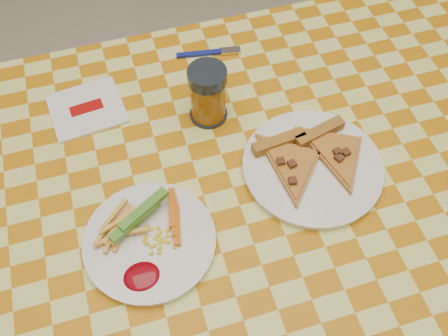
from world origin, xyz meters
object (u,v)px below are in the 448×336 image
(plate_right, at_px, (312,168))
(drink_glass, at_px, (208,95))
(table, at_px, (239,227))
(plate_left, at_px, (150,242))

(plate_right, distance_m, drink_glass, 0.22)
(table, relative_size, plate_right, 5.59)
(table, bearing_deg, plate_left, -171.11)
(plate_right, height_order, drink_glass, drink_glass)
(table, bearing_deg, plate_right, 12.83)
(table, xyz_separation_m, plate_left, (-0.15, -0.02, 0.08))
(table, bearing_deg, drink_glass, 89.04)
(plate_left, distance_m, drink_glass, 0.27)
(plate_left, xyz_separation_m, drink_glass, (0.15, 0.22, 0.05))
(plate_left, height_order, plate_right, same)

